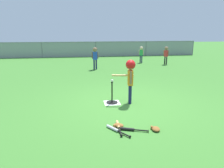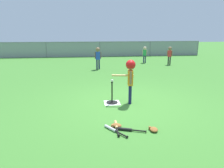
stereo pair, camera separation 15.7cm
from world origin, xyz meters
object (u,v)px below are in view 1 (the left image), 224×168
object	(u,v)px
spare_bat_silver	(115,129)
glove_by_plate	(118,125)
fielder_deep_right	(166,53)
glove_near_bats	(156,129)
batting_tee	(112,100)
spare_bat_wood	(118,126)
spare_bat_black	(130,129)
fielder_deep_left	(141,52)
baseball_on_tee	(112,81)
fielder_near_right	(95,55)
batter_child	(130,73)

from	to	relation	value
spare_bat_silver	glove_by_plate	size ratio (longest dim) A/B	2.13
fielder_deep_right	glove_near_bats	xyz separation A→B (m)	(-3.57, -8.22, -0.64)
batting_tee	spare_bat_wood	xyz separation A→B (m)	(-0.10, -1.57, -0.06)
spare_bat_black	glove_by_plate	xyz separation A→B (m)	(-0.21, 0.22, 0.01)
fielder_deep_right	spare_bat_wood	xyz separation A→B (m)	(-4.30, -7.96, -0.65)
batting_tee	fielder_deep_left	size ratio (longest dim) A/B	0.60
fielder_deep_left	batting_tee	bearing A→B (deg)	-112.00
baseball_on_tee	spare_bat_wood	size ratio (longest dim) A/B	0.11
fielder_near_right	glove_near_bats	bearing A→B (deg)	-84.43
batting_tee	spare_bat_wood	world-z (taller)	batting_tee
glove_near_bats	spare_bat_wood	bearing A→B (deg)	160.64
fielder_near_right	glove_near_bats	world-z (taller)	fielder_near_right
batter_child	spare_bat_silver	xyz separation A→B (m)	(-0.69, -1.64, -0.84)
fielder_near_right	glove_by_plate	size ratio (longest dim) A/B	4.21
batting_tee	baseball_on_tee	bearing A→B (deg)	180.00
fielder_near_right	spare_bat_black	xyz separation A→B (m)	(0.19, -7.13, -0.70)
fielder_near_right	glove_by_plate	bearing A→B (deg)	-90.19
fielder_deep_left	glove_by_plate	size ratio (longest dim) A/B	3.73
batting_tee	fielder_deep_right	distance (m)	7.67
batting_tee	fielder_deep_right	world-z (taller)	fielder_deep_right
baseball_on_tee	glove_by_plate	distance (m)	1.66
spare_bat_wood	glove_near_bats	distance (m)	0.77
baseball_on_tee	spare_bat_black	distance (m)	1.87
batting_tee	spare_bat_silver	world-z (taller)	batting_tee
fielder_near_right	fielder_deep_right	bearing A→B (deg)	13.51
batting_tee	spare_bat_silver	size ratio (longest dim) A/B	1.06
fielder_deep_right	glove_by_plate	size ratio (longest dim) A/B	3.90
fielder_deep_right	glove_near_bats	bearing A→B (deg)	-113.49
baseball_on_tee	batter_child	bearing A→B (deg)	-8.63
baseball_on_tee	spare_bat_silver	bearing A→B (deg)	-96.64
baseball_on_tee	fielder_deep_left	xyz separation A→B (m)	(2.95, 7.30, 0.00)
batter_child	spare_bat_black	world-z (taller)	batter_child
batting_tee	spare_bat_wood	bearing A→B (deg)	-93.66
batting_tee	spare_bat_black	size ratio (longest dim) A/B	1.10
batting_tee	glove_near_bats	distance (m)	1.93
batting_tee	glove_by_plate	bearing A→B (deg)	-93.54
glove_near_bats	fielder_deep_left	bearing A→B (deg)	75.73
fielder_near_right	spare_bat_silver	distance (m)	7.12
baseball_on_tee	glove_near_bats	world-z (taller)	baseball_on_tee
spare_bat_silver	glove_near_bats	size ratio (longest dim) A/B	2.41
batting_tee	baseball_on_tee	distance (m)	0.55
spare_bat_wood	spare_bat_black	size ratio (longest dim) A/B	1.22
batting_tee	glove_by_plate	world-z (taller)	batting_tee
spare_bat_wood	spare_bat_black	world-z (taller)	same
fielder_deep_left	glove_by_plate	distance (m)	9.37
batter_child	fielder_near_right	world-z (taller)	batter_child
fielder_deep_left	spare_bat_black	size ratio (longest dim) A/B	1.82
spare_bat_silver	glove_near_bats	xyz separation A→B (m)	(0.83, -0.11, 0.01)
fielder_near_right	fielder_deep_left	bearing A→B (deg)	32.62
batting_tee	glove_near_bats	xyz separation A→B (m)	(0.63, -1.82, -0.06)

